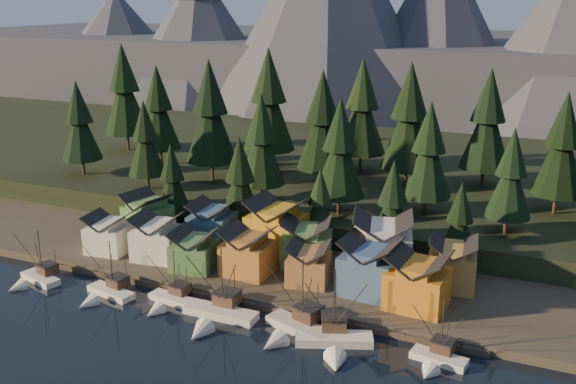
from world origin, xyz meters
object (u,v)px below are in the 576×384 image
at_px(boat_5, 335,333).
at_px(boat_6, 437,351).
at_px(boat_3, 216,307).
at_px(house_front_1, 157,236).
at_px(boat_2, 169,294).
at_px(house_front_0, 108,232).
at_px(boat_4, 294,320).
at_px(house_back_0, 148,214).
at_px(boat_0, 35,272).
at_px(house_back_1, 212,223).
at_px(boat_1, 105,286).

xyz_separation_m(boat_5, boat_6, (14.33, 1.35, -0.28)).
distance_m(boat_3, house_front_1, 25.19).
relative_size(boat_2, house_front_0, 1.23).
bearing_deg(boat_4, house_back_0, 169.64).
bearing_deg(boat_6, boat_5, -165.41).
distance_m(boat_0, boat_5, 55.39).
distance_m(boat_5, house_front_1, 42.68).
relative_size(boat_4, house_back_1, 1.45).
distance_m(boat_2, boat_3, 9.74).
distance_m(house_front_0, house_back_1, 19.69).
distance_m(boat_0, boat_4, 48.67).
relative_size(boat_1, house_back_0, 1.10).
xyz_separation_m(boat_1, house_back_1, (6.67, 24.24, 4.16)).
bearing_deg(house_back_1, boat_6, -28.53).
relative_size(house_front_0, house_back_1, 0.91).
distance_m(boat_4, house_front_1, 35.96).
bearing_deg(boat_2, boat_3, -2.02).
relative_size(boat_6, house_front_0, 1.26).
bearing_deg(boat_2, boat_1, -162.92).
height_order(boat_0, house_front_1, house_front_1).
bearing_deg(boat_6, house_back_0, 169.56).
bearing_deg(boat_4, house_back_1, 157.55).
height_order(boat_0, boat_1, boat_1).
relative_size(boat_1, boat_6, 1.03).
relative_size(boat_5, house_back_0, 1.31).
relative_size(boat_0, house_front_1, 1.16).
xyz_separation_m(boat_5, house_front_0, (-50.35, 13.69, 3.05)).
height_order(boat_4, house_front_1, boat_4).
relative_size(boat_1, boat_5, 0.84).
xyz_separation_m(boat_2, house_back_1, (-4.63, 22.32, 4.31)).
bearing_deg(house_back_0, boat_3, -26.64).
relative_size(boat_1, boat_3, 0.79).
relative_size(boat_3, house_front_0, 1.65).
height_order(boat_3, boat_5, boat_3).
bearing_deg(boat_4, boat_1, -159.95).
height_order(boat_3, boat_4, boat_4).
xyz_separation_m(boat_2, house_front_0, (-21.22, 11.74, 3.54)).
bearing_deg(boat_6, boat_3, -169.10).
distance_m(house_front_1, house_back_1, 11.38).
bearing_deg(boat_5, house_back_1, 123.13).
xyz_separation_m(boat_0, boat_6, (69.72, 1.75, -0.01)).
bearing_deg(house_front_1, boat_0, -143.19).
bearing_deg(house_front_0, boat_6, -16.97).
relative_size(boat_1, boat_2, 1.06).
distance_m(boat_1, boat_3, 20.90).
bearing_deg(boat_4, boat_5, 7.90).
xyz_separation_m(boat_4, house_front_1, (-33.15, 13.49, 3.51)).
xyz_separation_m(boat_1, house_front_1, (0.52, 14.67, 3.92)).
bearing_deg(boat_4, house_front_0, -177.94).
distance_m(boat_1, boat_4, 33.70).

